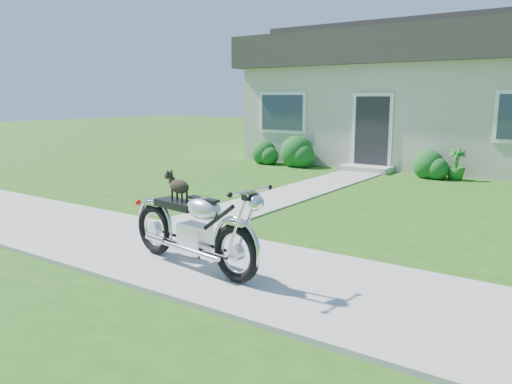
{
  "coord_description": "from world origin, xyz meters",
  "views": [
    {
      "loc": [
        3.87,
        -4.67,
        2.04
      ],
      "look_at": [
        -0.03,
        1.0,
        0.75
      ],
      "focal_mm": 35.0,
      "sensor_mm": 36.0,
      "label": 1
    }
  ],
  "objects_px": {
    "potted_plant_left": "(295,154)",
    "potted_plant_right": "(456,164)",
    "house": "(455,95)",
    "motorcycle_with_dog": "(194,227)"
  },
  "relations": [
    {
      "from": "house",
      "to": "motorcycle_with_dog",
      "type": "height_order",
      "value": "house"
    },
    {
      "from": "house",
      "to": "potted_plant_left",
      "type": "xyz_separation_m",
      "value": [
        -3.78,
        -3.44,
        -1.79
      ]
    },
    {
      "from": "house",
      "to": "potted_plant_right",
      "type": "xyz_separation_m",
      "value": [
        0.95,
        -3.44,
        -1.76
      ]
    },
    {
      "from": "potted_plant_left",
      "to": "potted_plant_right",
      "type": "xyz_separation_m",
      "value": [
        4.73,
        0.0,
        0.04
      ]
    },
    {
      "from": "potted_plant_right",
      "to": "motorcycle_with_dog",
      "type": "xyz_separation_m",
      "value": [
        -0.93,
        -8.91,
        0.14
      ]
    },
    {
      "from": "motorcycle_with_dog",
      "to": "potted_plant_left",
      "type": "bearing_deg",
      "value": 121.62
    },
    {
      "from": "potted_plant_right",
      "to": "house",
      "type": "bearing_deg",
      "value": 105.44
    },
    {
      "from": "house",
      "to": "motorcycle_with_dog",
      "type": "relative_size",
      "value": 5.69
    },
    {
      "from": "house",
      "to": "motorcycle_with_dog",
      "type": "xyz_separation_m",
      "value": [
        0.02,
        -12.36,
        -1.62
      ]
    },
    {
      "from": "potted_plant_left",
      "to": "potted_plant_right",
      "type": "bearing_deg",
      "value": 0.0
    }
  ]
}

